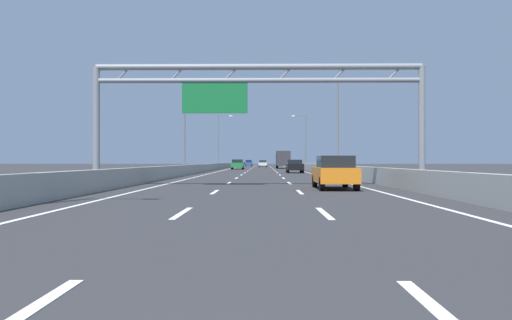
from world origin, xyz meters
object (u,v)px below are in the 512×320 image
(yellow_car, at_px, (263,163))
(green_car, at_px, (238,164))
(orange_car, at_px, (335,172))
(sign_gantry, at_px, (253,92))
(black_car, at_px, (295,166))
(blue_car, at_px, (249,163))
(streetlamp_left_far, at_px, (220,138))
(streetlamp_right_mid, at_px, (335,120))
(streetlamp_right_far, at_px, (304,138))
(streetlamp_left_mid, at_px, (187,120))
(white_car, at_px, (263,164))
(box_truck, at_px, (283,159))

(yellow_car, bearing_deg, green_car, -94.19)
(yellow_car, distance_m, orange_car, 112.11)
(sign_gantry, relative_size, black_car, 4.03)
(sign_gantry, bearing_deg, blue_car, 91.71)
(black_car, distance_m, green_car, 25.41)
(blue_car, xyz_separation_m, black_car, (7.31, -80.63, -0.02))
(orange_car, bearing_deg, green_car, 97.32)
(sign_gantry, height_order, streetlamp_left_far, streetlamp_left_far)
(streetlamp_right_mid, relative_size, streetlamp_right_far, 1.00)
(sign_gantry, distance_m, streetlamp_left_mid, 26.56)
(streetlamp_left_far, xyz_separation_m, black_car, (11.16, -34.87, -4.64))
(black_car, bearing_deg, sign_gantry, -97.40)
(streetlamp_left_mid, xyz_separation_m, white_car, (7.56, 61.77, -4.66))
(orange_car, bearing_deg, black_car, 89.83)
(streetlamp_left_mid, height_order, streetlamp_right_mid, same)
(white_car, xyz_separation_m, blue_car, (-3.71, 23.95, 0.05))
(sign_gantry, xyz_separation_m, streetlamp_left_far, (-7.18, 65.53, 0.52))
(streetlamp_left_mid, height_order, box_truck, streetlamp_left_mid)
(black_car, bearing_deg, streetlamp_right_mid, -53.52)
(streetlamp_left_far, bearing_deg, white_car, 70.87)
(sign_gantry, distance_m, streetlamp_left_far, 65.93)
(sign_gantry, relative_size, streetlamp_right_mid, 1.82)
(streetlamp_right_far, height_order, orange_car, streetlamp_right_far)
(streetlamp_left_far, relative_size, orange_car, 2.19)
(streetlamp_left_far, height_order, blue_car, streetlamp_left_far)
(streetlamp_right_mid, xyz_separation_m, orange_car, (-3.87, -28.11, -4.60))
(streetlamp_left_far, distance_m, green_car, 12.12)
(sign_gantry, relative_size, green_car, 3.96)
(orange_car, bearing_deg, blue_car, 93.63)
(yellow_car, bearing_deg, streetlamp_right_far, -80.64)
(green_car, bearing_deg, streetlamp_right_far, 43.26)
(streetlamp_left_far, height_order, black_car, streetlamp_left_far)
(orange_car, xyz_separation_m, box_truck, (0.07, 67.11, 0.87))
(green_car, bearing_deg, streetlamp_left_mid, -97.15)
(black_car, relative_size, box_truck, 0.52)
(streetlamp_right_mid, distance_m, blue_car, 86.56)
(green_car, bearing_deg, white_car, 83.17)
(streetlamp_left_mid, distance_m, orange_car, 30.56)
(sign_gantry, xyz_separation_m, black_car, (3.98, 30.66, -4.12))
(streetlamp_left_far, distance_m, yellow_car, 44.89)
(green_car, bearing_deg, black_car, -72.89)
(streetlamp_left_mid, xyz_separation_m, streetlamp_left_far, (0.00, 39.97, 0.00))
(streetlamp_left_far, bearing_deg, streetlamp_right_mid, -69.51)
(sign_gantry, bearing_deg, green_car, 93.64)
(streetlamp_left_mid, height_order, streetlamp_right_far, same)
(black_car, xyz_separation_m, green_car, (-7.48, 24.29, 0.02))
(orange_car, height_order, box_truck, box_truck)
(streetlamp_left_mid, bearing_deg, streetlamp_right_far, 69.51)
(green_car, relative_size, box_truck, 0.53)
(green_car, bearing_deg, orange_car, -82.68)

